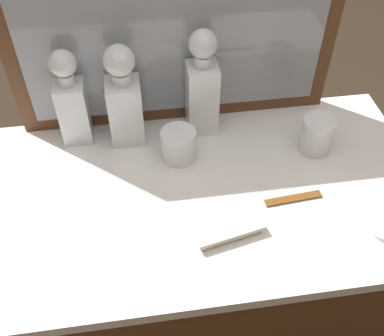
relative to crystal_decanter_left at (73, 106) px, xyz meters
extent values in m
cube|color=brown|center=(0.27, -0.24, -0.58)|extent=(1.14, 0.60, 0.88)
cube|color=white|center=(0.27, -0.24, -0.12)|extent=(1.17, 0.61, 0.03)
cube|color=brown|center=(0.27, 0.05, 0.20)|extent=(0.84, 0.03, 0.61)
cube|color=gray|center=(0.27, 0.04, 0.20)|extent=(0.76, 0.01, 0.53)
cube|color=white|center=(0.00, 0.00, -0.02)|extent=(0.07, 0.07, 0.17)
cube|color=brown|center=(0.00, 0.00, -0.05)|extent=(0.06, 0.06, 0.12)
cylinder|color=white|center=(0.00, 0.00, 0.08)|extent=(0.04, 0.04, 0.03)
sphere|color=white|center=(0.00, 0.00, 0.13)|extent=(0.07, 0.07, 0.07)
cube|color=white|center=(0.33, -0.01, -0.01)|extent=(0.08, 0.08, 0.20)
cube|color=brown|center=(0.33, -0.01, -0.04)|extent=(0.07, 0.07, 0.13)
cylinder|color=white|center=(0.33, -0.01, 0.11)|extent=(0.04, 0.04, 0.03)
sphere|color=white|center=(0.33, -0.01, 0.15)|extent=(0.07, 0.07, 0.07)
cube|color=white|center=(0.13, -0.02, -0.02)|extent=(0.09, 0.09, 0.18)
cube|color=brown|center=(0.13, -0.02, -0.05)|extent=(0.07, 0.07, 0.11)
cylinder|color=white|center=(0.13, -0.02, 0.08)|extent=(0.05, 0.05, 0.03)
sphere|color=white|center=(0.13, -0.02, 0.13)|extent=(0.08, 0.08, 0.08)
cylinder|color=white|center=(0.62, -0.14, -0.06)|extent=(0.08, 0.08, 0.10)
cylinder|color=silver|center=(0.62, -0.14, -0.10)|extent=(0.08, 0.08, 0.01)
cylinder|color=white|center=(0.26, -0.12, -0.07)|extent=(0.09, 0.09, 0.08)
cylinder|color=silver|center=(0.26, -0.12, -0.10)|extent=(0.08, 0.08, 0.01)
cube|color=#B7A88C|center=(0.34, -0.38, -0.10)|extent=(0.15, 0.08, 0.01)
cube|color=beige|center=(0.34, -0.38, -0.09)|extent=(0.17, 0.09, 0.01)
cube|color=brown|center=(0.51, -0.30, -0.10)|extent=(0.14, 0.03, 0.01)
camera|label=1|loc=(0.17, -0.97, 0.73)|focal=42.96mm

